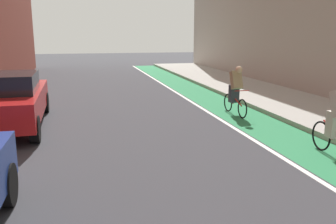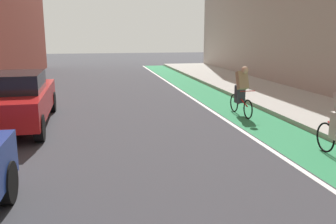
{
  "view_description": "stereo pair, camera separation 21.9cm",
  "coord_description": "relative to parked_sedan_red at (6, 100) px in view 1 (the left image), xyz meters",
  "views": [
    {
      "loc": [
        -1.3,
        5.79,
        2.57
      ],
      "look_at": [
        0.16,
        11.95,
        1.19
      ],
      "focal_mm": 38.53,
      "sensor_mm": 36.0,
      "label": 1
    },
    {
      "loc": [
        -1.09,
        5.75,
        2.57
      ],
      "look_at": [
        0.16,
        11.95,
        1.19
      ],
      "focal_mm": 38.53,
      "sensor_mm": 36.0,
      "label": 2
    }
  ],
  "objects": [
    {
      "name": "sidewalk_right",
      "position": [
        9.53,
        0.2,
        -0.72
      ],
      "size": [
        3.43,
        37.03,
        0.14
      ],
      "primitive_type": "cube",
      "color": "#A8A59E",
      "rests_on": "ground"
    },
    {
      "name": "bike_lane_paint",
      "position": [
        7.01,
        0.2,
        -0.79
      ],
      "size": [
        1.6,
        37.03,
        0.0
      ],
      "primitive_type": "cube",
      "color": "#2D8451",
      "rests_on": "ground"
    },
    {
      "name": "lane_divider_stripe",
      "position": [
        6.11,
        0.2,
        -0.79
      ],
      "size": [
        0.12,
        37.03,
        0.0
      ],
      "primitive_type": "cube",
      "color": "white",
      "rests_on": "ground"
    },
    {
      "name": "ground_plane",
      "position": [
        3.38,
        -1.8,
        -0.79
      ],
      "size": [
        81.47,
        81.47,
        0.0
      ],
      "primitive_type": "plane",
      "color": "#38383D"
    },
    {
      "name": "cyclist_far",
      "position": [
        6.81,
        0.06,
        0.02
      ],
      "size": [
        0.48,
        1.65,
        1.58
      ],
      "color": "black",
      "rests_on": "ground"
    },
    {
      "name": "parked_sedan_red",
      "position": [
        0.0,
        0.0,
        0.0
      ],
      "size": [
        2.05,
        4.69,
        1.53
      ],
      "color": "red",
      "rests_on": "ground"
    }
  ]
}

